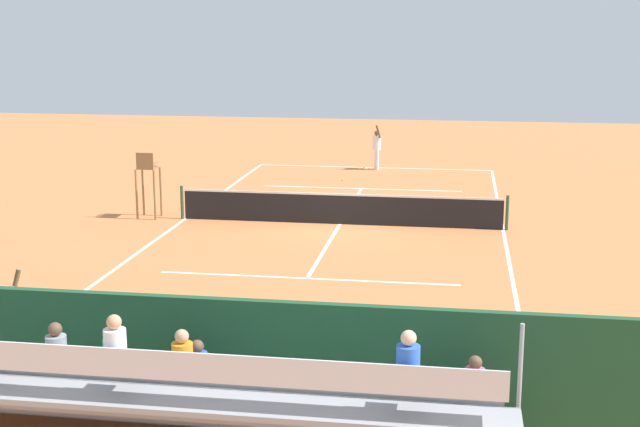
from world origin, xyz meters
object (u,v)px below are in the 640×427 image
courtside_bench (427,379)px  tennis_ball_near (343,180)px  equipment_bag (319,398)px  umpire_chair (148,178)px  tennis_net (340,208)px  tennis_player (377,146)px  bleacher_stand (193,396)px  tennis_racket (365,168)px  line_judge (13,321)px

courtside_bench → tennis_ball_near: (4.12, -20.96, -0.53)m
equipment_bag → umpire_chair: bearing=-60.1°
tennis_net → courtside_bench: size_ratio=5.72×
tennis_net → tennis_ball_near: 7.75m
tennis_player → umpire_chair: bearing=59.0°
equipment_bag → tennis_player: tennis_player is taller
bleacher_stand → umpire_chair: bearing=-68.1°
tennis_net → umpire_chair: 6.25m
tennis_player → tennis_racket: 1.13m
tennis_net → tennis_ball_near: size_ratio=156.06×
umpire_chair → tennis_player: 12.32m
equipment_bag → tennis_player: size_ratio=0.47×
tennis_racket → tennis_ball_near: size_ratio=8.88×
umpire_chair → equipment_bag: umpire_chair is taller
umpire_chair → tennis_player: umpire_chair is taller
bleacher_stand → line_judge: 4.77m
bleacher_stand → equipment_bag: 2.62m
equipment_bag → bleacher_stand: bearing=52.5°
tennis_player → bleacher_stand: bearing=89.6°
umpire_chair → tennis_player: bearing=-121.0°
tennis_racket → tennis_ball_near: (0.57, 2.99, 0.02)m
courtside_bench → line_judge: (7.32, -0.40, 0.46)m
tennis_net → line_judge: line_judge is taller
umpire_chair → line_judge: bearing=99.2°
tennis_player → tennis_racket: (0.49, -0.17, -1.00)m
tennis_net → bleacher_stand: size_ratio=1.14×
umpire_chair → tennis_ball_near: umpire_chair is taller
bleacher_stand → umpire_chair: (6.15, -15.33, 0.34)m
line_judge → tennis_player: bearing=-100.3°
tennis_net → line_judge: size_ratio=5.35×
equipment_bag → line_judge: size_ratio=0.47×
courtside_bench → tennis_ball_near: courtside_bench is taller
equipment_bag → tennis_ball_near: bearing=-83.5°
tennis_ball_near → line_judge: bearing=81.2°
tennis_racket → equipment_bag: bearing=94.3°
bleacher_stand → courtside_bench: size_ratio=5.03×
tennis_net → courtside_bench: tennis_net is taller
equipment_bag → tennis_player: (1.32, -23.91, 0.84)m
tennis_net → equipment_bag: (-1.47, 13.40, -0.32)m
umpire_chair → line_judge: 13.00m
courtside_bench → tennis_player: tennis_player is taller
tennis_net → bleacher_stand: bleacher_stand is taller
umpire_chair → tennis_racket: umpire_chair is taller
tennis_net → bleacher_stand: (0.05, 15.38, 0.47)m
umpire_chair → tennis_racket: (-5.86, -10.73, -1.30)m
bleacher_stand → courtside_bench: (-3.26, -2.11, -0.41)m
courtside_bench → tennis_ball_near: 21.36m
umpire_chair → courtside_bench: bearing=125.4°
tennis_player → tennis_ball_near: (1.06, 2.82, -0.98)m
tennis_player → line_judge: size_ratio=1.00×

